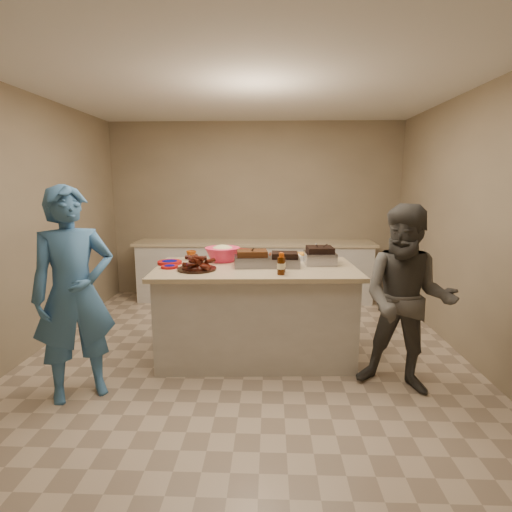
{
  "coord_description": "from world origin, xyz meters",
  "views": [
    {
      "loc": [
        0.24,
        -3.79,
        1.78
      ],
      "look_at": [
        0.1,
        0.18,
        1.05
      ],
      "focal_mm": 28.0,
      "sensor_mm": 36.0,
      "label": 1
    }
  ],
  "objects_px": {
    "rib_platter": "(197,270)",
    "bbq_bottle_a": "(281,275)",
    "roasting_pan": "(319,264)",
    "island": "(256,355)",
    "bbq_bottle_b": "(282,272)",
    "guest_blue": "(83,394)",
    "plastic_cup": "(191,260)",
    "guest_gray": "(401,388)",
    "coleslaw_bowl": "(223,261)",
    "mustard_bottle": "(247,264)"
  },
  "relations": [
    {
      "from": "bbq_bottle_b",
      "to": "plastic_cup",
      "type": "relative_size",
      "value": 1.68
    },
    {
      "from": "rib_platter",
      "to": "guest_gray",
      "type": "bearing_deg",
      "value": -14.24
    },
    {
      "from": "mustard_bottle",
      "to": "plastic_cup",
      "type": "distance_m",
      "value": 0.66
    },
    {
      "from": "roasting_pan",
      "to": "plastic_cup",
      "type": "xyz_separation_m",
      "value": [
        -1.38,
        0.17,
        0.0
      ]
    },
    {
      "from": "rib_platter",
      "to": "coleslaw_bowl",
      "type": "xyz_separation_m",
      "value": [
        0.2,
        0.44,
        0.0
      ]
    },
    {
      "from": "roasting_pan",
      "to": "guest_gray",
      "type": "relative_size",
      "value": 0.19
    },
    {
      "from": "bbq_bottle_a",
      "to": "mustard_bottle",
      "type": "height_order",
      "value": "bbq_bottle_a"
    },
    {
      "from": "roasting_pan",
      "to": "bbq_bottle_a",
      "type": "xyz_separation_m",
      "value": [
        -0.41,
        -0.51,
        0.0
      ]
    },
    {
      "from": "plastic_cup",
      "to": "guest_blue",
      "type": "bearing_deg",
      "value": -122.18
    },
    {
      "from": "roasting_pan",
      "to": "bbq_bottle_b",
      "type": "relative_size",
      "value": 1.7
    },
    {
      "from": "coleslaw_bowl",
      "to": "roasting_pan",
      "type": "bearing_deg",
      "value": -5.46
    },
    {
      "from": "coleslaw_bowl",
      "to": "mustard_bottle",
      "type": "relative_size",
      "value": 2.9
    },
    {
      "from": "rib_platter",
      "to": "roasting_pan",
      "type": "height_order",
      "value": "rib_platter"
    },
    {
      "from": "bbq_bottle_b",
      "to": "island",
      "type": "bearing_deg",
      "value": 137.26
    },
    {
      "from": "rib_platter",
      "to": "bbq_bottle_a",
      "type": "height_order",
      "value": "bbq_bottle_a"
    },
    {
      "from": "roasting_pan",
      "to": "bbq_bottle_b",
      "type": "xyz_separation_m",
      "value": [
        -0.4,
        -0.4,
        0.0
      ]
    },
    {
      "from": "bbq_bottle_a",
      "to": "guest_blue",
      "type": "height_order",
      "value": "bbq_bottle_a"
    },
    {
      "from": "coleslaw_bowl",
      "to": "guest_blue",
      "type": "bearing_deg",
      "value": -134.6
    },
    {
      "from": "island",
      "to": "coleslaw_bowl",
      "type": "height_order",
      "value": "coleslaw_bowl"
    },
    {
      "from": "bbq_bottle_a",
      "to": "coleslaw_bowl",
      "type": "bearing_deg",
      "value": 135.14
    },
    {
      "from": "mustard_bottle",
      "to": "guest_blue",
      "type": "relative_size",
      "value": 0.07
    },
    {
      "from": "coleslaw_bowl",
      "to": "guest_blue",
      "type": "height_order",
      "value": "coleslaw_bowl"
    },
    {
      "from": "rib_platter",
      "to": "bbq_bottle_a",
      "type": "relative_size",
      "value": 1.85
    },
    {
      "from": "rib_platter",
      "to": "plastic_cup",
      "type": "xyz_separation_m",
      "value": [
        -0.15,
        0.5,
        0.0
      ]
    },
    {
      "from": "bbq_bottle_b",
      "to": "mustard_bottle",
      "type": "distance_m",
      "value": 0.5
    },
    {
      "from": "roasting_pan",
      "to": "bbq_bottle_a",
      "type": "distance_m",
      "value": 0.66
    },
    {
      "from": "island",
      "to": "bbq_bottle_a",
      "type": "distance_m",
      "value": 1.04
    },
    {
      "from": "island",
      "to": "bbq_bottle_b",
      "type": "xyz_separation_m",
      "value": [
        0.26,
        -0.24,
        0.95
      ]
    },
    {
      "from": "guest_blue",
      "to": "island",
      "type": "bearing_deg",
      "value": -3.5
    },
    {
      "from": "bbq_bottle_a",
      "to": "bbq_bottle_b",
      "type": "bearing_deg",
      "value": 82.42
    },
    {
      "from": "rib_platter",
      "to": "mustard_bottle",
      "type": "xyz_separation_m",
      "value": [
        0.47,
        0.3,
        0.0
      ]
    },
    {
      "from": "rib_platter",
      "to": "roasting_pan",
      "type": "distance_m",
      "value": 1.27
    },
    {
      "from": "rib_platter",
      "to": "guest_blue",
      "type": "height_order",
      "value": "rib_platter"
    },
    {
      "from": "guest_blue",
      "to": "plastic_cup",
      "type": "bearing_deg",
      "value": 24.36
    },
    {
      "from": "guest_blue",
      "to": "guest_gray",
      "type": "distance_m",
      "value": 2.76
    },
    {
      "from": "guest_blue",
      "to": "guest_gray",
      "type": "bearing_deg",
      "value": -29.44
    },
    {
      "from": "island",
      "to": "guest_blue",
      "type": "xyz_separation_m",
      "value": [
        -1.45,
        -0.84,
        0.0
      ]
    },
    {
      "from": "plastic_cup",
      "to": "guest_gray",
      "type": "xyz_separation_m",
      "value": [
        2.02,
        -0.98,
        -0.95
      ]
    },
    {
      "from": "island",
      "to": "guest_gray",
      "type": "bearing_deg",
      "value": -29.05
    },
    {
      "from": "coleslaw_bowl",
      "to": "guest_gray",
      "type": "distance_m",
      "value": 2.12
    },
    {
      "from": "coleslaw_bowl",
      "to": "island",
      "type": "bearing_deg",
      "value": -35.75
    },
    {
      "from": "rib_platter",
      "to": "bbq_bottle_a",
      "type": "bearing_deg",
      "value": -12.02
    },
    {
      "from": "coleslaw_bowl",
      "to": "guest_gray",
      "type": "xyz_separation_m",
      "value": [
        1.67,
        -0.91,
        -0.95
      ]
    },
    {
      "from": "mustard_bottle",
      "to": "guest_gray",
      "type": "relative_size",
      "value": 0.08
    },
    {
      "from": "bbq_bottle_b",
      "to": "guest_blue",
      "type": "distance_m",
      "value": 2.05
    },
    {
      "from": "plastic_cup",
      "to": "bbq_bottle_b",
      "type": "bearing_deg",
      "value": -30.28
    },
    {
      "from": "roasting_pan",
      "to": "bbq_bottle_b",
      "type": "height_order",
      "value": "bbq_bottle_b"
    },
    {
      "from": "island",
      "to": "roasting_pan",
      "type": "bearing_deg",
      "value": 11.51
    },
    {
      "from": "island",
      "to": "mustard_bottle",
      "type": "distance_m",
      "value": 0.96
    },
    {
      "from": "plastic_cup",
      "to": "island",
      "type": "bearing_deg",
      "value": -24.78
    }
  ]
}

